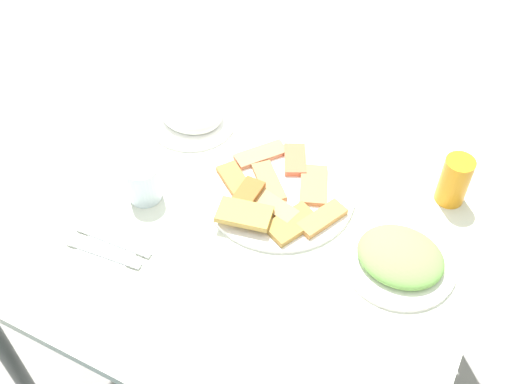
{
  "coord_description": "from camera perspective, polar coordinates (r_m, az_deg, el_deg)",
  "views": [
    {
      "loc": [
        -0.45,
        0.81,
        1.84
      ],
      "look_at": [
        -0.03,
        -0.03,
        0.77
      ],
      "focal_mm": 44.72,
      "sensor_mm": 36.0,
      "label": 1
    }
  ],
  "objects": [
    {
      "name": "salad_plate_greens",
      "position": [
        1.37,
        12.76,
        -5.79
      ],
      "size": [
        0.24,
        0.24,
        0.05
      ],
      "color": "white",
      "rests_on": "dining_table"
    },
    {
      "name": "spoon",
      "position": [
        1.39,
        -13.47,
        -5.36
      ],
      "size": [
        0.18,
        0.03,
        0.0
      ],
      "primitive_type": "cube",
      "rotation": [
        0.0,
        0.0,
        0.09
      ],
      "color": "silver",
      "rests_on": "paper_napkin"
    },
    {
      "name": "fork",
      "position": [
        1.41,
        -12.63,
        -4.32
      ],
      "size": [
        0.18,
        0.02,
        0.0
      ],
      "primitive_type": "cube",
      "rotation": [
        0.0,
        0.0,
        0.05
      ],
      "color": "silver",
      "rests_on": "paper_napkin"
    },
    {
      "name": "dining_table",
      "position": [
        1.51,
        -1.39,
        -3.15
      ],
      "size": [
        1.09,
        0.94,
        0.74
      ],
      "color": "silver",
      "rests_on": "ground_plane"
    },
    {
      "name": "soda_can",
      "position": [
        1.48,
        17.33,
        0.99
      ],
      "size": [
        0.09,
        0.09,
        0.12
      ],
      "primitive_type": "cylinder",
      "rotation": [
        0.0,
        0.0,
        5.39
      ],
      "color": "orange",
      "rests_on": "dining_table"
    },
    {
      "name": "paper_napkin",
      "position": [
        1.41,
        -13.02,
        -4.93
      ],
      "size": [
        0.12,
        0.12,
        0.0
      ],
      "primitive_type": "cube",
      "rotation": [
        0.0,
        0.0,
        0.0
      ],
      "color": "white",
      "rests_on": "dining_table"
    },
    {
      "name": "drinking_glass",
      "position": [
        1.45,
        -10.05,
        0.86
      ],
      "size": [
        0.08,
        0.08,
        0.09
      ],
      "primitive_type": "cylinder",
      "color": "silver",
      "rests_on": "dining_table"
    },
    {
      "name": "salad_plate_rice",
      "position": [
        1.63,
        -5.75,
        6.91
      ],
      "size": [
        0.22,
        0.22,
        0.07
      ],
      "color": "white",
      "rests_on": "dining_table"
    },
    {
      "name": "ground_plane",
      "position": [
        2.06,
        -1.05,
        -14.49
      ],
      "size": [
        6.0,
        6.0,
        0.0
      ],
      "primitive_type": "plane",
      "color": "gray"
    },
    {
      "name": "pide_platter",
      "position": [
        1.46,
        2.03,
        -0.0
      ],
      "size": [
        0.35,
        0.35,
        0.04
      ],
      "color": "white",
      "rests_on": "dining_table"
    }
  ]
}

